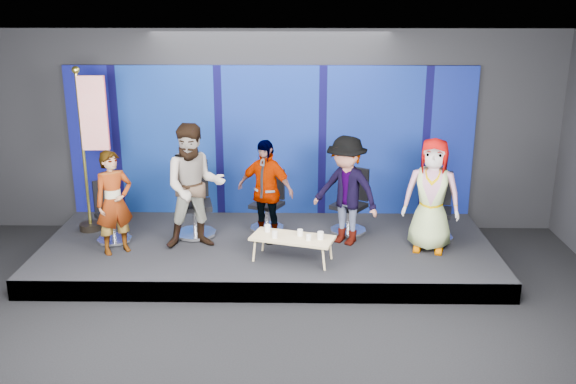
# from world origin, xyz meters

# --- Properties ---
(ground) EXTENTS (10.00, 10.00, 0.00)m
(ground) POSITION_xyz_m (0.00, 0.00, 0.00)
(ground) COLOR black
(ground) RESTS_ON ground
(room_walls) EXTENTS (10.02, 8.02, 3.51)m
(room_walls) POSITION_xyz_m (0.00, 0.00, 2.43)
(room_walls) COLOR black
(room_walls) RESTS_ON ground
(riser) EXTENTS (7.00, 3.00, 0.30)m
(riser) POSITION_xyz_m (0.00, 2.50, 0.15)
(riser) COLOR black
(riser) RESTS_ON ground
(backdrop) EXTENTS (7.00, 0.08, 2.60)m
(backdrop) POSITION_xyz_m (0.00, 3.95, 1.60)
(backdrop) COLOR #090650
(backdrop) RESTS_ON riser
(chair_a) EXTENTS (0.76, 0.76, 0.97)m
(chair_a) POSITION_xyz_m (-2.45, 2.53, 0.62)
(chair_a) COLOR silver
(chair_a) RESTS_ON riser
(panelist_a) EXTENTS (0.68, 0.64, 1.57)m
(panelist_a) POSITION_xyz_m (-2.25, 2.07, 1.09)
(panelist_a) COLOR black
(panelist_a) RESTS_ON riser
(chair_b) EXTENTS (0.79, 0.79, 1.19)m
(chair_b) POSITION_xyz_m (-1.19, 2.82, 0.69)
(chair_b) COLOR silver
(chair_b) RESTS_ON riser
(panelist_b) EXTENTS (1.07, 0.91, 1.93)m
(panelist_b) POSITION_xyz_m (-1.09, 2.32, 1.27)
(panelist_b) COLOR black
(panelist_b) RESTS_ON riser
(chair_c) EXTENTS (0.75, 0.75, 1.01)m
(chair_c) POSITION_xyz_m (-0.01, 3.10, 0.63)
(chair_c) COLOR silver
(chair_c) RESTS_ON riser
(panelist_c) EXTENTS (1.03, 0.76, 1.63)m
(panelist_c) POSITION_xyz_m (-0.03, 2.60, 1.11)
(panelist_c) COLOR black
(panelist_c) RESTS_ON riser
(chair_d) EXTENTS (0.82, 0.82, 1.05)m
(chair_d) POSITION_xyz_m (1.33, 2.99, 0.65)
(chair_d) COLOR silver
(chair_d) RESTS_ON riser
(panelist_d) EXTENTS (1.27, 1.14, 1.71)m
(panelist_d) POSITION_xyz_m (1.22, 2.51, 1.15)
(panelist_d) COLOR black
(panelist_d) RESTS_ON riser
(chair_e) EXTENTS (0.74, 0.74, 1.07)m
(chair_e) POSITION_xyz_m (2.66, 2.72, 0.65)
(chair_e) COLOR silver
(chair_e) RESTS_ON riser
(panelist_e) EXTENTS (0.96, 0.75, 1.74)m
(panelist_e) POSITION_xyz_m (2.47, 2.25, 1.17)
(panelist_e) COLOR black
(panelist_e) RESTS_ON riser
(coffee_table) EXTENTS (1.29, 0.83, 0.37)m
(coffee_table) POSITION_xyz_m (0.40, 1.79, 0.64)
(coffee_table) COLOR #A17F5E
(coffee_table) RESTS_ON riser
(mug_a) EXTENTS (0.09, 0.09, 0.10)m
(mug_a) POSITION_xyz_m (0.03, 2.00, 0.72)
(mug_a) COLOR silver
(mug_a) RESTS_ON coffee_table
(mug_b) EXTENTS (0.08, 0.08, 0.10)m
(mug_b) POSITION_xyz_m (0.14, 1.75, 0.72)
(mug_b) COLOR silver
(mug_b) RESTS_ON coffee_table
(mug_c) EXTENTS (0.08, 0.08, 0.10)m
(mug_c) POSITION_xyz_m (0.51, 1.83, 0.72)
(mug_c) COLOR silver
(mug_c) RESTS_ON coffee_table
(mug_d) EXTENTS (0.07, 0.07, 0.08)m
(mug_d) POSITION_xyz_m (0.63, 1.65, 0.71)
(mug_d) COLOR silver
(mug_d) RESTS_ON coffee_table
(mug_e) EXTENTS (0.09, 0.09, 0.11)m
(mug_e) POSITION_xyz_m (0.80, 1.71, 0.72)
(mug_e) COLOR silver
(mug_e) RESTS_ON coffee_table
(flag_stand) EXTENTS (0.61, 0.36, 2.69)m
(flag_stand) POSITION_xyz_m (-2.82, 2.99, 1.72)
(flag_stand) COLOR black
(flag_stand) RESTS_ON riser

